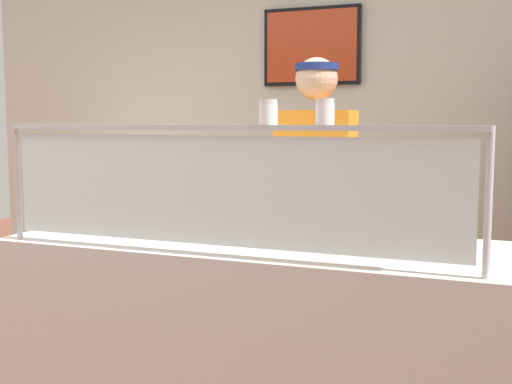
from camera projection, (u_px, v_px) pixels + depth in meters
shop_rear_unit at (364, 133)px, 4.63m from camera, size 6.47×0.13×2.70m
serving_counter at (253, 350)px, 2.75m from camera, size 2.07×0.78×0.95m
sneeze_guard at (219, 175)px, 2.36m from camera, size 1.89×0.06×0.49m
pizza_tray at (278, 234)px, 2.76m from camera, size 0.49×0.49×0.04m
pizza_server at (280, 230)px, 2.73m from camera, size 0.10×0.29×0.01m
parmesan_shaker at (268, 114)px, 2.27m from camera, size 0.07×0.07×0.09m
pepper_flake_shaker at (325, 113)px, 2.19m from camera, size 0.06×0.06×0.09m
worker_figure at (316, 209)px, 3.26m from camera, size 0.41×0.50×1.76m
prep_shelf at (114, 252)px, 4.95m from camera, size 0.70×0.55×0.89m
pizza_box_stack at (112, 185)px, 4.89m from camera, size 0.43×0.43×0.13m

